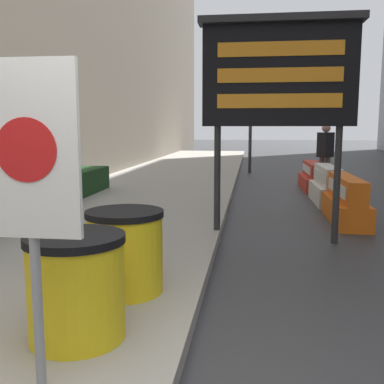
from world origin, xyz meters
TOP-DOWN VIEW (x-y plane):
  - hedge_strip at (-3.69, 5.43)m, footprint 0.90×7.43m
  - barrel_drum_foreground at (-0.81, 0.87)m, footprint 0.74×0.74m
  - barrel_drum_middle at (-0.72, 1.86)m, footprint 0.74×0.74m
  - warning_sign at (-0.77, 0.17)m, footprint 0.60×0.08m
  - message_board at (0.84, 4.61)m, footprint 2.34×0.36m
  - jersey_barrier_orange_far at (2.20, 6.24)m, footprint 0.55×2.01m
  - jersey_barrier_white at (2.20, 8.37)m, footprint 0.59×1.88m
  - jersey_barrier_red_striped at (2.20, 10.65)m, footprint 0.63×2.09m
  - traffic_light_near_curb at (0.40, 14.85)m, footprint 0.28×0.44m
  - pedestrian_worker at (2.56, 11.07)m, footprint 0.52×0.55m

SIDE VIEW (x-z plane):
  - jersey_barrier_red_striped at x=2.20m, z-range -0.05..0.71m
  - jersey_barrier_orange_far at x=2.20m, z-range -0.05..0.79m
  - jersey_barrier_white at x=2.20m, z-range -0.05..0.80m
  - hedge_strip at x=-3.69m, z-range 0.16..0.73m
  - barrel_drum_foreground at x=-0.81m, z-range 0.16..0.95m
  - barrel_drum_middle at x=-0.72m, z-range 0.16..0.95m
  - pedestrian_worker at x=2.56m, z-range 0.17..1.99m
  - warning_sign at x=-0.77m, z-range 0.51..2.45m
  - message_board at x=0.84m, z-range 0.83..4.12m
  - traffic_light_near_curb at x=0.40m, z-range 0.91..4.94m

